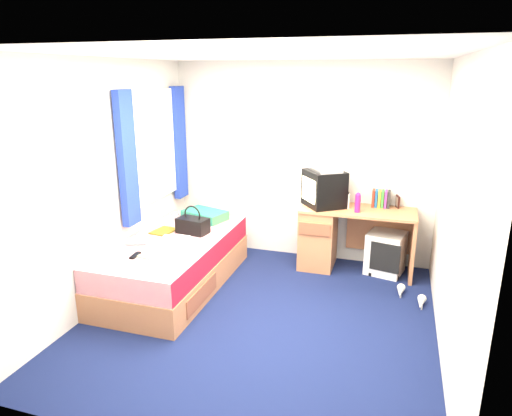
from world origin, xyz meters
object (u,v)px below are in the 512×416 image
(desk, at_px, (333,235))
(vcr, at_px, (325,168))
(water_bottle, at_px, (137,241))
(white_heels, at_px, (410,297))
(pillow, at_px, (205,215))
(aerosol_can, at_px, (347,201))
(picture_frame, at_px, (398,202))
(pink_water_bottle, at_px, (358,204))
(magazine, at_px, (164,231))
(storage_cube, at_px, (386,253))
(towel, at_px, (174,243))
(handbag, at_px, (193,225))
(crt_tv, at_px, (324,189))
(bed, at_px, (174,263))
(remote_control, at_px, (135,255))
(colour_swatch_fan, at_px, (143,257))

(desk, bearing_deg, vcr, 178.31)
(water_bottle, xyz_separation_m, white_heels, (2.76, 0.65, -0.54))
(pillow, distance_m, aerosol_can, 1.71)
(vcr, xyz_separation_m, picture_frame, (0.83, 0.20, -0.39))
(vcr, height_order, pink_water_bottle, vcr)
(magazine, bearing_deg, storage_cube, 19.69)
(storage_cube, bearing_deg, towel, -135.34)
(storage_cube, distance_m, handbag, 2.25)
(crt_tv, xyz_separation_m, handbag, (-1.32, -0.79, -0.33))
(water_bottle, bearing_deg, desk, 34.90)
(desk, distance_m, storage_cube, 0.64)
(white_heels, bearing_deg, water_bottle, -166.67)
(desk, relative_size, magazine, 4.64)
(handbag, distance_m, white_heels, 2.44)
(pillow, distance_m, picture_frame, 2.29)
(bed, distance_m, magazine, 0.40)
(bed, distance_m, picture_frame, 2.65)
(towel, bearing_deg, water_bottle, -172.04)
(vcr, relative_size, water_bottle, 1.93)
(vcr, distance_m, white_heels, 1.69)
(remote_control, distance_m, white_heels, 2.82)
(colour_swatch_fan, xyz_separation_m, remote_control, (-0.08, -0.00, 0.00))
(handbag, bearing_deg, magazine, -160.26)
(towel, bearing_deg, picture_frame, 33.82)
(picture_frame, relative_size, magazine, 0.50)
(crt_tv, distance_m, pink_water_bottle, 0.44)
(pillow, height_order, water_bottle, pillow)
(pink_water_bottle, height_order, aerosol_can, pink_water_bottle)
(towel, bearing_deg, bed, 121.29)
(storage_cube, height_order, handbag, handbag)
(crt_tv, distance_m, aerosol_can, 0.31)
(handbag, bearing_deg, remote_control, -98.25)
(vcr, height_order, handbag, vcr)
(magazine, height_order, white_heels, magazine)
(desk, bearing_deg, remote_control, -137.17)
(handbag, relative_size, white_heels, 0.87)
(pillow, bearing_deg, crt_tv, 12.19)
(pillow, bearing_deg, storage_cube, 8.23)
(desk, xyz_separation_m, pink_water_bottle, (0.27, -0.13, 0.44))
(crt_tv, distance_m, water_bottle, 2.19)
(desk, height_order, vcr, vcr)
(aerosol_can, distance_m, remote_control, 2.43)
(picture_frame, height_order, water_bottle, picture_frame)
(vcr, height_order, remote_control, vcr)
(storage_cube, distance_m, white_heels, 0.74)
(bed, height_order, handbag, handbag)
(storage_cube, distance_m, remote_control, 2.83)
(vcr, xyz_separation_m, aerosol_can, (0.28, -0.03, -0.37))
(pillow, xyz_separation_m, towel, (0.07, -0.94, -0.01))
(crt_tv, bearing_deg, pink_water_bottle, 35.58)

